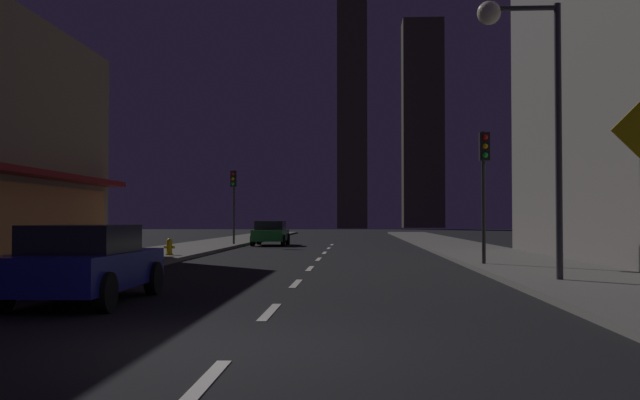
# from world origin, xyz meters

# --- Properties ---
(ground_plane) EXTENTS (78.00, 136.00, 0.10)m
(ground_plane) POSITION_xyz_m (0.00, 32.00, -0.05)
(ground_plane) COLOR black
(sidewalk_right) EXTENTS (4.00, 76.00, 0.15)m
(sidewalk_right) POSITION_xyz_m (7.00, 32.00, 0.07)
(sidewalk_right) COLOR #605E59
(sidewalk_right) RESTS_ON ground
(sidewalk_left) EXTENTS (4.00, 76.00, 0.15)m
(sidewalk_left) POSITION_xyz_m (-7.00, 32.00, 0.07)
(sidewalk_left) COLOR #605E59
(sidewalk_left) RESTS_ON ground
(lane_marking_center) EXTENTS (0.16, 38.60, 0.01)m
(lane_marking_center) POSITION_xyz_m (0.00, 16.20, 0.01)
(lane_marking_center) COLOR silver
(lane_marking_center) RESTS_ON ground
(skyscraper_distant_tall) EXTENTS (5.05, 5.31, 55.02)m
(skyscraper_distant_tall) POSITION_xyz_m (0.89, 111.76, 27.51)
(skyscraper_distant_tall) COLOR #484536
(skyscraper_distant_tall) RESTS_ON ground
(skyscraper_distant_mid) EXTENTS (7.45, 6.04, 38.27)m
(skyscraper_distant_mid) POSITION_xyz_m (13.86, 122.52, 19.14)
(skyscraper_distant_mid) COLOR #484436
(skyscraper_distant_mid) RESTS_ON ground
(car_parked_near) EXTENTS (1.98, 4.24, 1.45)m
(car_parked_near) POSITION_xyz_m (-3.60, 4.33, 0.74)
(car_parked_near) COLOR navy
(car_parked_near) RESTS_ON ground
(car_parked_far) EXTENTS (1.98, 4.24, 1.45)m
(car_parked_far) POSITION_xyz_m (-3.60, 33.20, 0.74)
(car_parked_far) COLOR #1E722D
(car_parked_far) RESTS_ON ground
(fire_hydrant_far_left) EXTENTS (0.42, 0.30, 0.65)m
(fire_hydrant_far_left) POSITION_xyz_m (-5.90, 18.98, 0.45)
(fire_hydrant_far_left) COLOR gold
(fire_hydrant_far_left) RESTS_ON sidewalk_left
(traffic_light_near_right) EXTENTS (0.32, 0.48, 4.20)m
(traffic_light_near_right) POSITION_xyz_m (5.50, 13.97, 3.19)
(traffic_light_near_right) COLOR #2D2D2D
(traffic_light_near_right) RESTS_ON sidewalk_right
(traffic_light_far_left) EXTENTS (0.32, 0.48, 4.20)m
(traffic_light_far_left) POSITION_xyz_m (-5.50, 31.31, 3.19)
(traffic_light_far_left) COLOR #2D2D2D
(traffic_light_far_left) RESTS_ON sidewalk_left
(street_lamp_right) EXTENTS (1.96, 0.56, 6.58)m
(street_lamp_right) POSITION_xyz_m (5.38, 8.22, 5.07)
(street_lamp_right) COLOR #38383D
(street_lamp_right) RESTS_ON sidewalk_right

